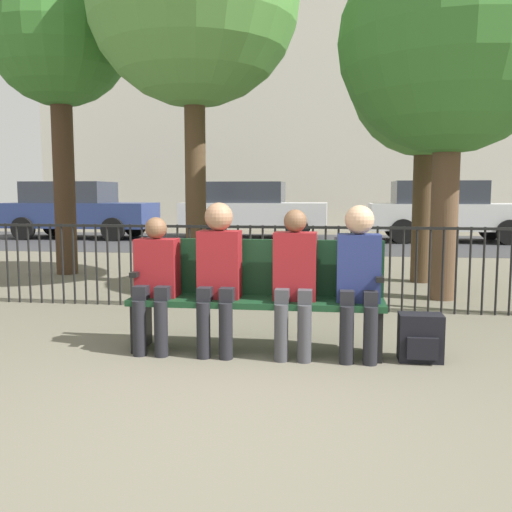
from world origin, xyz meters
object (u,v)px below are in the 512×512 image
object	(u,v)px
park_bench	(257,290)
seated_person_3	(359,272)
backpack	(420,338)
parked_car_2	(78,209)
seated_person_0	(156,277)
parked_car_1	(446,210)
seated_person_2	(295,275)
tree_1	(59,38)
seated_person_1	(218,268)
tree_3	(193,0)
tree_2	(451,43)
tree_0	(427,82)
parked_car_0	(252,209)

from	to	relation	value
park_bench	seated_person_3	bearing A→B (deg)	-9.04
backpack	parked_car_2	size ratio (longest dim) A/B	0.09
seated_person_0	parked_car_1	world-z (taller)	parked_car_1
seated_person_2	seated_person_3	xyz separation A→B (m)	(0.50, 0.00, 0.04)
tree_1	parked_car_1	xyz separation A→B (m)	(7.28, 7.11, -2.87)
seated_person_1	tree_3	xyz separation A→B (m)	(-0.99, 3.31, 3.20)
tree_1	tree_3	distance (m)	2.54
seated_person_1	tree_1	xyz separation A→B (m)	(-3.36, 4.20, 3.01)
backpack	parked_car_2	distance (m)	13.73
tree_1	parked_car_1	distance (m)	10.57
backpack	parked_car_2	xyz separation A→B (m)	(-7.98, 11.15, 0.66)
park_bench	seated_person_1	xyz separation A→B (m)	(-0.30, -0.13, 0.20)
seated_person_2	parked_car_2	world-z (taller)	parked_car_2
seated_person_2	tree_1	xyz separation A→B (m)	(-3.98, 4.20, 3.06)
tree_2	parked_car_2	distance (m)	12.26
park_bench	seated_person_2	size ratio (longest dim) A/B	1.76
seated_person_1	tree_3	bearing A→B (deg)	106.60
seated_person_3	tree_3	size ratio (longest dim) A/B	0.23
tree_0	tree_2	xyz separation A→B (m)	(0.05, -1.37, 0.19)
tree_1	parked_car_2	distance (m)	8.08
tree_2	tree_3	distance (m)	3.41
parked_car_1	parked_car_2	distance (m)	10.29
seated_person_2	tree_2	xyz separation A→B (m)	(1.65, 2.71, 2.41)
tree_3	parked_car_0	distance (m)	9.27
tree_3	seated_person_0	bearing A→B (deg)	-82.11
tree_3	parked_car_0	bearing A→B (deg)	92.96
seated_person_3	tree_1	size ratio (longest dim) A/B	0.25
park_bench	tree_1	distance (m)	6.35
seated_person_2	parked_car_1	xyz separation A→B (m)	(3.30, 11.31, 0.19)
tree_0	tree_1	world-z (taller)	tree_1
backpack	tree_1	size ratio (longest dim) A/B	0.08
seated_person_1	tree_1	bearing A→B (deg)	128.64
tree_2	tree_3	xyz separation A→B (m)	(-3.25, 0.61, 0.83)
seated_person_2	parked_car_2	distance (m)	13.14
seated_person_0	seated_person_3	size ratio (longest dim) A/B	0.91
parked_car_2	tree_1	bearing A→B (deg)	-66.48
backpack	tree_1	xyz separation A→B (m)	(-4.96, 4.23, 3.53)
seated_person_2	backpack	world-z (taller)	seated_person_2
tree_0	tree_2	distance (m)	1.39
seated_person_3	tree_2	size ratio (longest dim) A/B	0.27
seated_person_1	tree_0	distance (m)	5.13
seated_person_1	backpack	xyz separation A→B (m)	(1.61, -0.03, -0.52)
seated_person_0	seated_person_3	xyz separation A→B (m)	(1.65, 0.01, 0.07)
seated_person_2	parked_car_1	bearing A→B (deg)	73.73
seated_person_3	parked_car_0	size ratio (longest dim) A/B	0.29
park_bench	parked_car_2	size ratio (longest dim) A/B	0.49
seated_person_2	tree_1	bearing A→B (deg)	133.42
seated_person_1	parked_car_0	bearing A→B (deg)	96.81
seated_person_2	tree_3	size ratio (longest dim) A/B	0.22
park_bench	tree_3	bearing A→B (deg)	112.05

